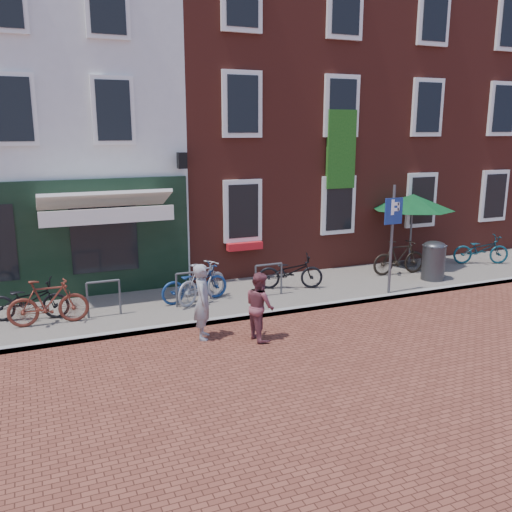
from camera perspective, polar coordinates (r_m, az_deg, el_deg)
name	(u,v)px	position (r m, az deg, el deg)	size (l,w,h in m)	color
ground	(270,317)	(12.55, 1.45, -6.33)	(80.00, 80.00, 0.00)	brown
sidewalk	(281,292)	(14.23, 2.67, -3.76)	(24.00, 3.00, 0.10)	slate
building_stucco	(15,117)	(17.80, -23.80, 13.07)	(8.00, 8.00, 9.00)	silver
building_brick_mid	(240,104)	(19.09, -1.68, 15.57)	(6.00, 8.00, 10.00)	maroon
building_brick_right	(388,106)	(21.97, 13.61, 14.90)	(6.00, 8.00, 10.00)	maroon
litter_bin	(434,258)	(15.84, 18.02, -0.24)	(0.63, 0.63, 1.15)	#3B3C3F
parking_sign	(393,226)	(14.00, 14.03, 3.06)	(0.50, 0.08, 2.74)	#4C4C4F
parasol	(413,199)	(17.05, 16.03, 5.73)	(2.45, 2.45, 2.28)	#4C4C4F
woman	(203,301)	(11.13, -5.55, -4.73)	(0.57, 0.37, 1.56)	gray
boy	(260,306)	(11.05, 0.40, -5.23)	(0.68, 0.53, 1.40)	brown
bicycle_0	(28,300)	(12.92, -22.61, -4.25)	(0.59, 1.70, 0.89)	black
bicycle_1	(48,302)	(12.43, -20.83, -4.51)	(0.47, 1.65, 0.99)	maroon
bicycle_2	(195,283)	(13.28, -6.41, -2.84)	(0.59, 1.70, 0.89)	navy
bicycle_3	(202,282)	(13.18, -5.63, -2.72)	(0.47, 1.65, 0.99)	gray
bicycle_4	(290,272)	(14.28, 3.59, -1.64)	(0.59, 1.70, 0.89)	black
bicycle_5	(399,257)	(16.15, 14.69, -0.14)	(0.47, 1.65, 0.99)	black
bicycle_6	(481,249)	(18.25, 22.38, 0.63)	(0.59, 1.70, 0.89)	#0D3745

